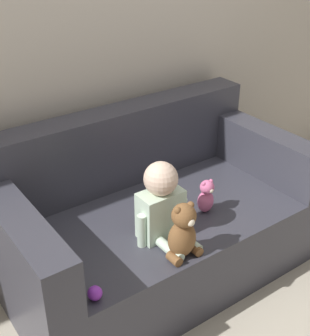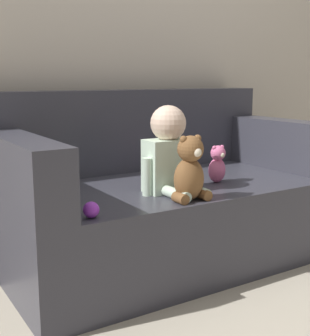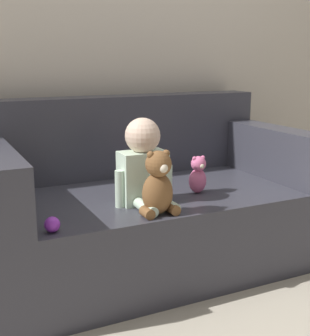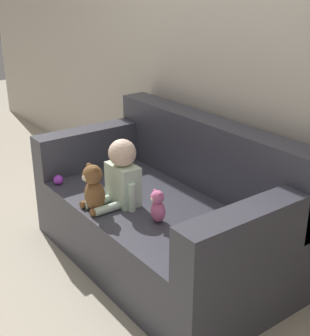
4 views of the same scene
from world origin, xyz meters
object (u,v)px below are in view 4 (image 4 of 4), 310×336
(couch, at_px, (168,214))
(teddy_bear_brown, at_px, (94,189))
(person_baby, at_px, (121,175))
(plush_toy_side, at_px, (158,206))
(toy_ball, at_px, (58,180))

(couch, bearing_deg, teddy_bear_brown, -107.18)
(person_baby, height_order, plush_toy_side, person_baby)
(teddy_bear_brown, xyz_separation_m, toy_ball, (-0.45, -0.01, -0.10))
(person_baby, distance_m, teddy_bear_brown, 0.18)
(couch, height_order, plush_toy_side, couch)
(couch, xyz_separation_m, teddy_bear_brown, (-0.13, -0.43, 0.23))
(couch, relative_size, plush_toy_side, 8.80)
(teddy_bear_brown, bearing_deg, person_baby, 85.21)
(plush_toy_side, bearing_deg, toy_ball, -164.33)
(teddy_bear_brown, distance_m, toy_ball, 0.46)
(person_baby, xyz_separation_m, toy_ball, (-0.46, -0.18, -0.15))
(couch, height_order, toy_ball, couch)
(plush_toy_side, bearing_deg, person_baby, -173.81)
(person_baby, bearing_deg, plush_toy_side, 6.19)
(person_baby, bearing_deg, couch, 65.07)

